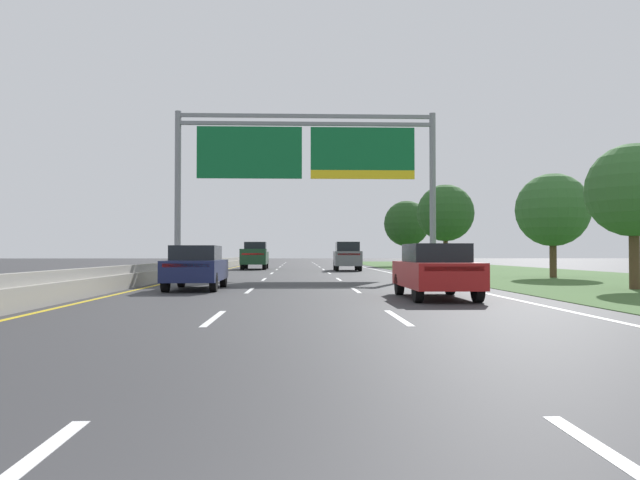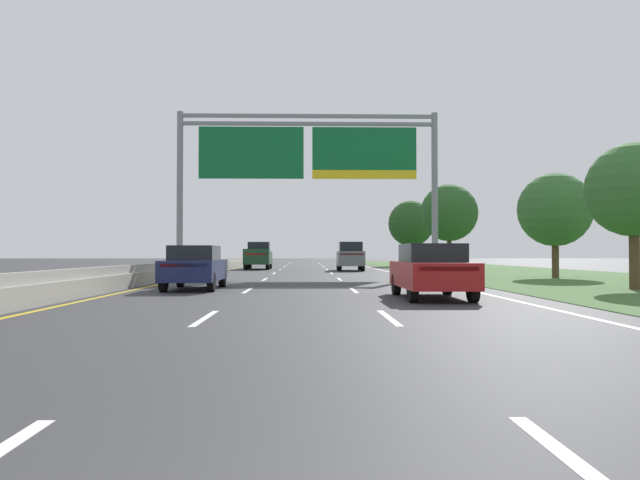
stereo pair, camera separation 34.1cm
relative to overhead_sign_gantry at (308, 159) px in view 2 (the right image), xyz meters
The scene contains 13 objects.
ground_plane 6.93m from the overhead_sign_gantry, 99.71° to the left, with size 220.00×220.00×0.00m, color #333335.
lane_striping 6.82m from the overhead_sign_gantry, 103.05° to the left, with size 11.96×106.00×0.01m.
grass_verge_right 15.30m from the overhead_sign_gantry, ahead, with size 14.00×110.00×0.02m, color #3D602D.
median_barrier_concrete 9.53m from the overhead_sign_gantry, 165.75° to the left, with size 0.60×110.00×0.85m.
overhead_sign_gantry is the anchor object (origin of this frame).
pickup_truck_darkgreen 15.85m from the overhead_sign_gantry, 105.41° to the left, with size 2.04×5.42×2.20m.
car_red_right_lane_sedan 18.83m from the overhead_sign_gantry, 78.74° to the right, with size 1.83×4.41×1.57m.
car_navy_left_lane_sedan 14.84m from the overhead_sign_gantry, 107.58° to the right, with size 1.87×4.42×1.57m.
car_grey_right_lane_suv 11.88m from the overhead_sign_gantry, 72.45° to the left, with size 2.00×4.74×2.11m.
roadside_tree_near 18.19m from the overhead_sign_gantry, 50.06° to the right, with size 3.33×3.33×5.22m.
roadside_tree_mid 13.74m from the overhead_sign_gantry, 14.53° to the right, with size 3.85×3.85×5.51m.
roadside_tree_far 17.53m from the overhead_sign_gantry, 49.53° to the left, with size 4.54×4.54×6.77m.
roadside_tree_distant 27.59m from the overhead_sign_gantry, 67.85° to the left, with size 4.54×4.54×6.51m.
Camera 2 is at (0.17, -1.84, 1.31)m, focal length 34.36 mm.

